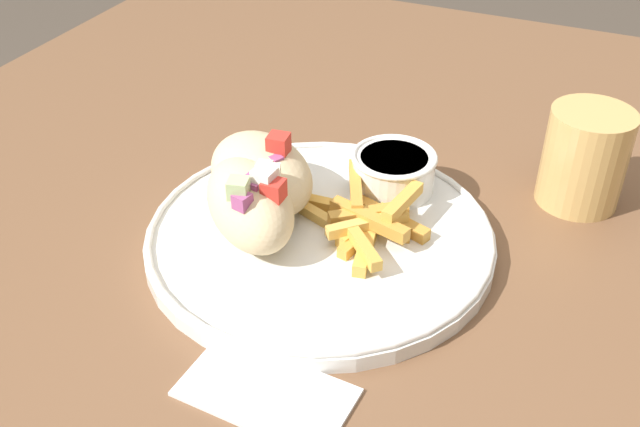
# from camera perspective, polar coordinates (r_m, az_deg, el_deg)

# --- Properties ---
(table) EXTENTS (1.13, 1.13, 0.75)m
(table) POSITION_cam_1_polar(r_m,az_deg,el_deg) (0.75, 4.02, -6.11)
(table) COLOR brown
(table) RESTS_ON ground_plane
(napkin) EXTENTS (0.12, 0.07, 0.00)m
(napkin) POSITION_cam_1_polar(r_m,az_deg,el_deg) (0.54, -4.25, -13.38)
(napkin) COLOR white
(napkin) RESTS_ON table
(plate) EXTENTS (0.31, 0.31, 0.02)m
(plate) POSITION_cam_1_polar(r_m,az_deg,el_deg) (0.66, 0.00, -1.72)
(plate) COLOR white
(plate) RESTS_ON table
(pita_sandwich_near) EXTENTS (0.14, 0.13, 0.08)m
(pita_sandwich_near) POSITION_cam_1_polar(r_m,az_deg,el_deg) (0.64, -5.35, 0.81)
(pita_sandwich_near) COLOR beige
(pita_sandwich_near) RESTS_ON plate
(pita_sandwich_far) EXTENTS (0.15, 0.14, 0.07)m
(pita_sandwich_far) POSITION_cam_1_polar(r_m,az_deg,el_deg) (0.68, -4.49, 3.07)
(pita_sandwich_far) COLOR beige
(pita_sandwich_far) RESTS_ON plate
(fries_pile) EXTENTS (0.13, 0.13, 0.03)m
(fries_pile) POSITION_cam_1_polar(r_m,az_deg,el_deg) (0.65, 3.69, -0.46)
(fries_pile) COLOR gold
(fries_pile) RESTS_ON plate
(sauce_ramekin) EXTENTS (0.08, 0.08, 0.04)m
(sauce_ramekin) POSITION_cam_1_polar(r_m,az_deg,el_deg) (0.71, 5.32, 3.42)
(sauce_ramekin) COLOR white
(sauce_ramekin) RESTS_ON plate
(water_glass) EXTENTS (0.08, 0.08, 0.09)m
(water_glass) POSITION_cam_1_polar(r_m,az_deg,el_deg) (0.74, 19.45, 3.73)
(water_glass) COLOR tan
(water_glass) RESTS_ON table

